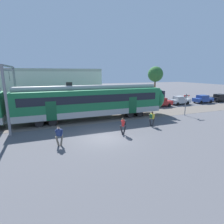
{
  "coord_description": "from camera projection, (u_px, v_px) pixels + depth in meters",
  "views": [
    {
      "loc": [
        -4.68,
        -14.36,
        5.77
      ],
      "look_at": [
        2.04,
        3.01,
        1.6
      ],
      "focal_mm": 28.0,
      "sensor_mm": 36.0,
      "label": 1
    }
  ],
  "objects": [
    {
      "name": "pedestrian_red",
      "position": [
        123.0,
        125.0,
        16.55
      ],
      "size": [
        0.58,
        0.65,
        1.67
      ],
      "color": "#28282D",
      "rests_on": "ground"
    },
    {
      "name": "ground_plane",
      "position": [
        103.0,
        137.0,
        15.98
      ],
      "size": [
        160.0,
        160.0,
        0.0
      ],
      "primitive_type": "plane",
      "color": "#515156"
    },
    {
      "name": "background_building",
      "position": [
        41.0,
        90.0,
        26.86
      ],
      "size": [
        17.98,
        5.0,
        9.2
      ],
      "color": "beige",
      "rests_on": "ground"
    },
    {
      "name": "crossing_signal",
      "position": [
        186.0,
        101.0,
        23.91
      ],
      "size": [
        0.96,
        0.21,
        3.0
      ],
      "color": "gray",
      "rests_on": "ground"
    },
    {
      "name": "pedestrian_navy",
      "position": [
        59.0,
        134.0,
        13.97
      ],
      "size": [
        0.69,
        0.5,
        1.67
      ],
      "color": "#6B6051",
      "rests_on": "ground"
    },
    {
      "name": "commuter_train",
      "position": [
        16.0,
        106.0,
        18.85
      ],
      "size": [
        38.05,
        3.07,
        4.73
      ],
      "color": "#B7B7B2",
      "rests_on": "ground"
    },
    {
      "name": "parked_car_blue",
      "position": [
        203.0,
        99.0,
        34.34
      ],
      "size": [
        4.02,
        1.79,
        1.54
      ],
      "color": "#284799",
      "rests_on": "ground"
    },
    {
      "name": "parked_car_silver",
      "position": [
        180.0,
        100.0,
        32.73
      ],
      "size": [
        4.09,
        1.93,
        1.54
      ],
      "color": "#B7BABF",
      "rests_on": "ground"
    },
    {
      "name": "catenary_gantry",
      "position": [
        11.0,
        87.0,
        18.33
      ],
      "size": [
        0.24,
        6.64,
        6.53
      ],
      "color": "gray",
      "rests_on": "ground"
    },
    {
      "name": "parked_car_black",
      "position": [
        220.0,
        98.0,
        35.98
      ],
      "size": [
        4.04,
        1.83,
        1.54
      ],
      "color": "black",
      "rests_on": "ground"
    },
    {
      "name": "pedestrian_yellow",
      "position": [
        152.0,
        117.0,
        19.19
      ],
      "size": [
        0.69,
        0.54,
        1.67
      ],
      "color": "#28282D",
      "rests_on": "ground"
    },
    {
      "name": "parked_car_red",
      "position": [
        161.0,
        102.0,
        30.64
      ],
      "size": [
        4.01,
        1.77,
        1.54
      ],
      "color": "#B22323",
      "rests_on": "ground"
    },
    {
      "name": "street_tree_right",
      "position": [
        155.0,
        74.0,
        37.97
      ],
      "size": [
        3.28,
        3.28,
        7.17
      ],
      "color": "brown",
      "rests_on": "ground"
    }
  ]
}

